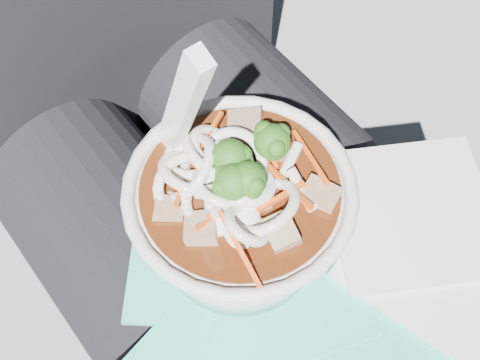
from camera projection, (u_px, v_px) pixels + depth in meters
stone_ledge at (200, 301)px, 0.87m from camera, size 1.06×0.62×0.47m
lap at (287, 298)px, 0.55m from camera, size 0.31×0.48×0.15m
person_body at (219, 208)px, 0.57m from camera, size 0.34×0.94×1.02m
plastic_bag at (295, 339)px, 0.45m from camera, size 0.28×0.38×0.01m
napkins at (432, 239)px, 0.47m from camera, size 0.16×0.20×0.01m
udon_bowl at (238, 209)px, 0.43m from camera, size 0.16×0.16×0.20m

